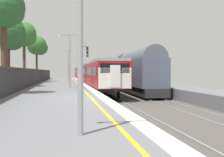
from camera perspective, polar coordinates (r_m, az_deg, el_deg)
name	(u,v)px	position (r m, az deg, el deg)	size (l,w,h in m)	color
ground	(140,107)	(17.34, 5.61, -5.73)	(17.40, 110.00, 1.21)	slate
commuter_train_at_platform	(87,73)	(52.98, -5.11, 1.11)	(2.83, 61.69, 3.81)	maroon
freight_train_adjacent_track	(118,71)	(42.95, 1.28, 1.62)	(2.60, 37.68, 4.93)	#232326
signal_gantry	(83,60)	(39.74, -5.84, 3.77)	(1.10, 0.24, 5.11)	#47474C
platform_lamp_near	(80,10)	(7.01, -6.48, 13.63)	(2.00, 0.20, 5.08)	#93999E
platform_lamp_mid	(70,56)	(26.77, -8.59, 4.59)	(2.00, 0.20, 5.08)	#93999E
platform_lamp_far	(68,63)	(46.62, -8.90, 3.20)	(2.00, 0.20, 5.03)	#93999E
platform_back_fence	(0,82)	(17.03, -21.71, -0.62)	(0.07, 99.00, 1.86)	#282B2D
background_tree_left	(5,10)	(20.70, -20.89, 12.90)	(2.84, 2.84, 7.29)	#473323
background_tree_centre	(38,46)	(45.58, -14.83, 6.36)	(3.24, 3.04, 7.18)	#473323
background_tree_right	(25,35)	(40.68, -17.25, 8.38)	(3.32, 3.31, 8.37)	#473323
background_tree_back	(9,34)	(30.01, -20.08, 8.45)	(3.39, 3.37, 7.13)	#473323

